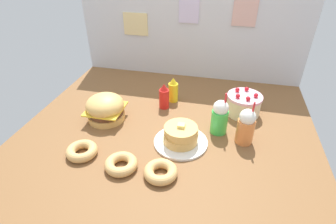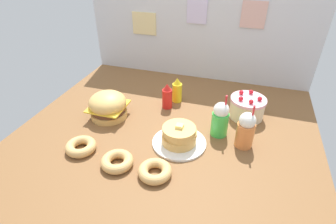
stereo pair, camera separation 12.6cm
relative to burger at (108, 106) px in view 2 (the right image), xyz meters
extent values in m
cube|color=brown|center=(0.51, -0.10, -0.11)|extent=(2.21, 2.12, 0.02)
cube|color=silver|center=(0.51, 0.96, 0.35)|extent=(2.21, 0.03, 0.91)
cube|color=beige|center=(-0.04, 0.94, 0.41)|extent=(0.25, 0.01, 0.22)
cube|color=silver|center=(0.49, 0.94, 0.56)|extent=(0.19, 0.01, 0.22)
cube|color=#D8A599|center=(1.00, 0.94, 0.57)|extent=(0.21, 0.01, 0.23)
cylinder|color=#DBA859|center=(0.00, 0.00, -0.08)|extent=(0.29, 0.29, 0.05)
cylinder|color=#59331E|center=(0.00, 0.00, -0.03)|extent=(0.27, 0.27, 0.04)
cube|color=yellow|center=(0.00, 0.00, -0.01)|extent=(0.28, 0.28, 0.01)
ellipsoid|color=#E5B260|center=(0.00, 0.00, 0.03)|extent=(0.30, 0.30, 0.17)
cylinder|color=white|center=(0.64, -0.17, -0.09)|extent=(0.38, 0.38, 0.02)
cylinder|color=#E0AD5B|center=(0.64, -0.17, -0.07)|extent=(0.24, 0.24, 0.03)
cylinder|color=#E0AD5B|center=(0.64, -0.17, -0.04)|extent=(0.24, 0.24, 0.03)
cylinder|color=#E0AD5B|center=(0.65, -0.17, -0.01)|extent=(0.23, 0.23, 0.03)
cylinder|color=#E0AD5B|center=(0.64, -0.17, 0.02)|extent=(0.23, 0.23, 0.03)
cube|color=#F7E072|center=(0.64, -0.17, 0.05)|extent=(0.05, 0.05, 0.02)
cylinder|color=beige|center=(1.07, 0.33, -0.03)|extent=(0.27, 0.27, 0.15)
cylinder|color=#F2B2C6|center=(1.07, 0.33, 0.06)|extent=(0.28, 0.28, 0.02)
sphere|color=red|center=(1.15, 0.32, 0.08)|extent=(0.04, 0.04, 0.04)
sphere|color=red|center=(1.08, 0.41, 0.08)|extent=(0.04, 0.04, 0.04)
sphere|color=red|center=(1.00, 0.38, 0.08)|extent=(0.04, 0.04, 0.04)
sphere|color=red|center=(1.01, 0.28, 0.08)|extent=(0.04, 0.04, 0.04)
sphere|color=red|center=(1.09, 0.25, 0.08)|extent=(0.04, 0.04, 0.04)
cylinder|color=red|center=(0.41, 0.28, -0.02)|extent=(0.09, 0.09, 0.17)
cone|color=red|center=(0.41, 0.28, 0.09)|extent=(0.07, 0.07, 0.06)
cylinder|color=yellow|center=(0.46, 0.40, -0.02)|extent=(0.09, 0.09, 0.17)
cone|color=yellow|center=(0.46, 0.40, 0.09)|extent=(0.07, 0.07, 0.06)
cylinder|color=green|center=(0.89, 0.03, -0.01)|extent=(0.12, 0.12, 0.18)
sphere|color=white|center=(0.89, 0.03, 0.11)|extent=(0.11, 0.11, 0.11)
cylinder|color=red|center=(0.91, 0.03, 0.15)|extent=(0.01, 0.03, 0.18)
cylinder|color=orange|center=(1.07, -0.05, -0.01)|extent=(0.12, 0.12, 0.18)
sphere|color=white|center=(1.07, -0.05, 0.11)|extent=(0.11, 0.11, 0.11)
cylinder|color=red|center=(1.10, -0.05, 0.15)|extent=(0.01, 0.03, 0.18)
torus|color=tan|center=(0.02, -0.44, -0.07)|extent=(0.21, 0.21, 0.06)
torus|color=#8CCC8C|center=(0.02, -0.44, -0.07)|extent=(0.20, 0.20, 0.05)
torus|color=tan|center=(0.32, -0.50, -0.07)|extent=(0.21, 0.21, 0.06)
torus|color=brown|center=(0.32, -0.50, -0.07)|extent=(0.20, 0.20, 0.05)
torus|color=tan|center=(0.58, -0.50, -0.07)|extent=(0.21, 0.21, 0.06)
torus|color=#F2E5C6|center=(0.58, -0.50, -0.07)|extent=(0.20, 0.20, 0.05)
camera|label=1|loc=(0.88, -1.64, 1.13)|focal=28.65mm
camera|label=2|loc=(1.01, -1.60, 1.13)|focal=28.65mm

